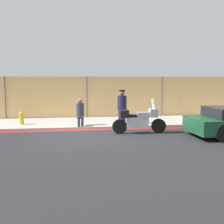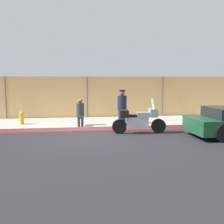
{
  "view_description": "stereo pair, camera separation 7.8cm",
  "coord_description": "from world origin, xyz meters",
  "px_view_note": "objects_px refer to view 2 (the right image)",
  "views": [
    {
      "loc": [
        -0.59,
        -10.33,
        2.26
      ],
      "look_at": [
        1.04,
        1.59,
        0.77
      ],
      "focal_mm": 42.0,
      "sensor_mm": 36.0,
      "label": 1
    },
    {
      "loc": [
        -0.51,
        -10.34,
        2.26
      ],
      "look_at": [
        1.04,
        1.59,
        0.77
      ],
      "focal_mm": 42.0,
      "sensor_mm": 36.0,
      "label": 2
    }
  ],
  "objects_px": {
    "officer_standing": "(122,107)",
    "fire_hydrant": "(22,118)",
    "person_seated_on_curb": "(80,111)",
    "motorcycle": "(139,120)"
  },
  "relations": [
    {
      "from": "officer_standing",
      "to": "fire_hydrant",
      "type": "bearing_deg",
      "value": 174.58
    },
    {
      "from": "motorcycle",
      "to": "person_seated_on_curb",
      "type": "height_order",
      "value": "motorcycle"
    },
    {
      "from": "fire_hydrant",
      "to": "officer_standing",
      "type": "bearing_deg",
      "value": -5.42
    },
    {
      "from": "motorcycle",
      "to": "officer_standing",
      "type": "xyz_separation_m",
      "value": [
        -0.41,
        1.74,
        0.38
      ]
    },
    {
      "from": "officer_standing",
      "to": "person_seated_on_curb",
      "type": "distance_m",
      "value": 2.03
    },
    {
      "from": "officer_standing",
      "to": "motorcycle",
      "type": "bearing_deg",
      "value": -76.66
    },
    {
      "from": "fire_hydrant",
      "to": "motorcycle",
      "type": "bearing_deg",
      "value": -22.92
    },
    {
      "from": "motorcycle",
      "to": "person_seated_on_curb",
      "type": "relative_size",
      "value": 1.82
    },
    {
      "from": "motorcycle",
      "to": "officer_standing",
      "type": "height_order",
      "value": "officer_standing"
    },
    {
      "from": "officer_standing",
      "to": "fire_hydrant",
      "type": "relative_size",
      "value": 2.68
    }
  ]
}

